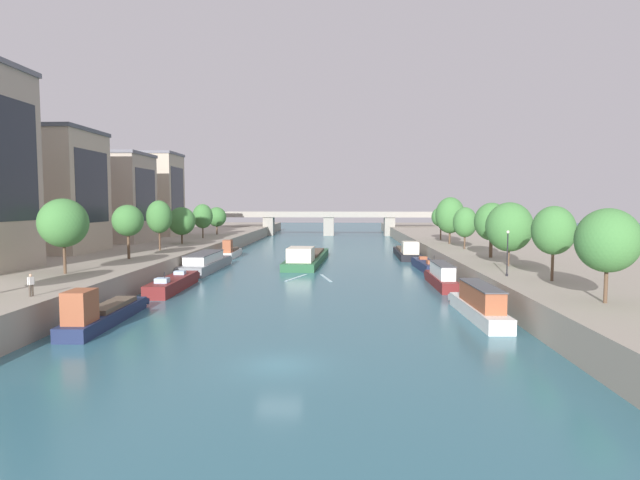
{
  "coord_description": "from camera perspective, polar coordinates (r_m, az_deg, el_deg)",
  "views": [
    {
      "loc": [
        3.45,
        -27.76,
        9.12
      ],
      "look_at": [
        0.0,
        54.44,
        3.0
      ],
      "focal_mm": 28.55,
      "sensor_mm": 36.0,
      "label": 1
    }
  ],
  "objects": [
    {
      "name": "moored_boat_left_end",
      "position": [
        69.92,
        -12.69,
        -2.5
      ],
      "size": [
        3.62,
        16.04,
        2.43
      ],
      "color": "gray",
      "rests_on": "ground"
    },
    {
      "name": "wake_behind_barge",
      "position": [
        61.56,
        -1.0,
        -4.25
      ],
      "size": [
        5.59,
        6.05,
        0.03
      ],
      "color": "#A5D1DB",
      "rests_on": "ground"
    },
    {
      "name": "tree_left_distant",
      "position": [
        97.32,
        -13.02,
        2.61
      ],
      "size": [
        3.71,
        3.71,
        6.34
      ],
      "color": "brown",
      "rests_on": "quay_left"
    },
    {
      "name": "tree_right_end_of_row",
      "position": [
        56.58,
        20.45,
        1.38
      ],
      "size": [
        4.8,
        4.8,
        6.67
      ],
      "color": "brown",
      "rests_on": "quay_right"
    },
    {
      "name": "building_left_tall",
      "position": [
        92.69,
        -22.63,
        4.42
      ],
      "size": [
        13.19,
        10.9,
        14.89
      ],
      "color": "#A89989",
      "rests_on": "quay_left"
    },
    {
      "name": "lamppost_right_bank",
      "position": [
        48.91,
        20.27,
        -1.16
      ],
      "size": [
        0.28,
        0.28,
        4.14
      ],
      "color": "black",
      "rests_on": "quay_right"
    },
    {
      "name": "tree_right_midway",
      "position": [
        64.59,
        18.67,
        1.95
      ],
      "size": [
        4.07,
        4.07,
        6.62
      ],
      "color": "brown",
      "rests_on": "quay_right"
    },
    {
      "name": "ground_plane",
      "position": [
        29.42,
        -4.59,
        -13.82
      ],
      "size": [
        400.0,
        400.0,
        0.0
      ],
      "primitive_type": "plane",
      "color": "#336675"
    },
    {
      "name": "quay_right",
      "position": [
        88.78,
        22.94,
        -1.19
      ],
      "size": [
        36.0,
        170.0,
        2.45
      ],
      "primitive_type": "cube",
      "color": "gray",
      "rests_on": "ground"
    },
    {
      "name": "tree_right_nearest",
      "position": [
        38.38,
        29.55,
        -0.04
      ],
      "size": [
        4.04,
        4.04,
        6.29
      ],
      "color": "brown",
      "rests_on": "quay_right"
    },
    {
      "name": "person_on_quay",
      "position": [
        41.53,
        -29.66,
        -4.26
      ],
      "size": [
        0.31,
        0.5,
        1.62
      ],
      "color": "#473D33",
      "rests_on": "quay_left"
    },
    {
      "name": "tree_right_distant",
      "position": [
        75.37,
        15.95,
        1.92
      ],
      "size": [
        3.37,
        3.37,
        5.97
      ],
      "color": "brown",
      "rests_on": "quay_right"
    },
    {
      "name": "moored_boat_left_upstream",
      "position": [
        85.61,
        -9.92,
        -1.32
      ],
      "size": [
        1.96,
        10.04,
        3.07
      ],
      "color": "silver",
      "rests_on": "ground"
    },
    {
      "name": "tree_left_past_mid",
      "position": [
        85.12,
        -15.25,
        2.06
      ],
      "size": [
        4.37,
        4.37,
        5.89
      ],
      "color": "brown",
      "rests_on": "quay_left"
    },
    {
      "name": "moored_boat_right_end",
      "position": [
        42.1,
        17.41,
        -6.87
      ],
      "size": [
        2.26,
        11.95,
        2.75
      ],
      "color": "silver",
      "rests_on": "ground"
    },
    {
      "name": "tree_left_nearest",
      "position": [
        73.83,
        -17.58,
        2.49
      ],
      "size": [
        3.5,
        3.5,
        6.93
      ],
      "color": "brown",
      "rests_on": "quay_left"
    },
    {
      "name": "tree_left_far",
      "position": [
        107.36,
        -11.5,
        2.55
      ],
      "size": [
        3.92,
        3.92,
        5.66
      ],
      "color": "brown",
      "rests_on": "quay_left"
    },
    {
      "name": "quay_left",
      "position": [
        91.43,
        -22.21,
        -1.02
      ],
      "size": [
        36.0,
        170.0,
        2.45
      ],
      "primitive_type": "cube",
      "color": "gray",
      "rests_on": "ground"
    },
    {
      "name": "tree_right_past_mid",
      "position": [
        84.32,
        14.37,
        2.7
      ],
      "size": [
        4.63,
        4.63,
        7.48
      ],
      "color": "brown",
      "rests_on": "quay_right"
    },
    {
      "name": "tree_right_second",
      "position": [
        47.2,
        24.71,
        0.98
      ],
      "size": [
        3.56,
        3.56,
        6.37
      ],
      "color": "brown",
      "rests_on": "quay_right"
    },
    {
      "name": "moored_boat_right_gap_after",
      "position": [
        85.52,
        9.73,
        -1.34
      ],
      "size": [
        3.61,
        16.3,
        2.97
      ],
      "color": "black",
      "rests_on": "ground"
    },
    {
      "name": "building_left_far_end",
      "position": [
        77.35,
        -28.09,
        4.9
      ],
      "size": [
        12.23,
        11.38,
        16.41
      ],
      "color": "#B2A38E",
      "rests_on": "quay_left"
    },
    {
      "name": "building_left_corner",
      "position": [
        108.28,
        -18.84,
        4.87
      ],
      "size": [
        12.94,
        9.73,
        16.52
      ],
      "color": "#B2A38E",
      "rests_on": "quay_left"
    },
    {
      "name": "barge_midriver",
      "position": [
        76.37,
        -1.48,
        -1.94
      ],
      "size": [
        5.82,
        24.65,
        2.98
      ],
      "color": "#235633",
      "rests_on": "ground"
    },
    {
      "name": "moored_boat_left_near",
      "position": [
        55.36,
        -16.11,
        -4.69
      ],
      "size": [
        2.47,
        12.48,
        2.38
      ],
      "color": "maroon",
      "rests_on": "ground"
    },
    {
      "name": "moored_boat_left_second",
      "position": [
        41.36,
        -23.22,
        -7.54
      ],
      "size": [
        2.5,
        12.43,
        3.2
      ],
      "color": "#1E284C",
      "rests_on": "ground"
    },
    {
      "name": "tree_left_midway",
      "position": [
        63.94,
        -20.74,
        2.04
      ],
      "size": [
        3.6,
        3.6,
        6.38
      ],
      "color": "brown",
      "rests_on": "quay_left"
    },
    {
      "name": "bridge_far",
      "position": [
        139.75,
        0.99,
        2.2
      ],
      "size": [
        57.21,
        4.4,
        6.53
      ],
      "color": "gray",
      "rests_on": "ground"
    },
    {
      "name": "moored_boat_right_near",
      "position": [
        70.45,
        11.8,
        -2.77
      ],
      "size": [
        2.55,
        11.71,
        2.26
      ],
      "color": "#1E284C",
      "rests_on": "ground"
    },
    {
      "name": "tree_right_by_lamp",
      "position": [
        93.27,
        13.41,
        2.53
      ],
      "size": [
        3.34,
        3.34,
        5.83
      ],
      "color": "brown",
      "rests_on": "quay_right"
    },
    {
      "name": "moored_boat_right_downstream",
      "position": [
        56.71,
        13.42,
        -4.01
      ],
      "size": [
        1.84,
        11.42,
        2.6
      ],
      "color": "maroon",
      "rests_on": "ground"
    },
    {
      "name": "tree_left_by_lamp",
      "position": [
        52.94,
        -26.83,
        1.72
      ],
      "size": [
        4.46,
        4.46,
        7.03
      ],
      "color": "brown",
      "rests_on": "quay_left"
    }
  ]
}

